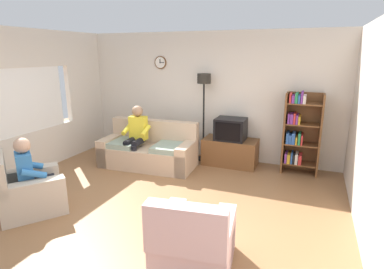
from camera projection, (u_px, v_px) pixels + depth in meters
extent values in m
plane|color=#8C603D|center=(151.00, 208.00, 4.63)|extent=(12.00, 12.00, 0.00)
cube|color=silver|center=(209.00, 96.00, 6.67)|extent=(6.20, 0.12, 2.70)
cylinder|color=brown|center=(160.00, 63.00, 6.81)|extent=(0.28, 0.03, 0.28)
cylinder|color=white|center=(160.00, 63.00, 6.80)|extent=(0.24, 0.01, 0.24)
cube|color=black|center=(160.00, 61.00, 6.78)|extent=(0.02, 0.01, 0.09)
cube|color=black|center=(162.00, 63.00, 6.78)|extent=(0.11, 0.01, 0.01)
cube|color=silver|center=(11.00, 159.00, 5.54)|extent=(0.12, 5.80, 0.80)
cube|color=silver|center=(85.00, 91.00, 7.17)|extent=(0.12, 1.10, 1.20)
cube|color=white|center=(19.00, 102.00, 5.54)|extent=(0.04, 2.00, 1.30)
cube|color=white|center=(17.00, 102.00, 5.55)|extent=(0.03, 1.90, 1.20)
cube|color=silver|center=(383.00, 141.00, 3.26)|extent=(0.12, 5.80, 2.70)
cube|color=tan|center=(148.00, 156.00, 6.27)|extent=(1.95, 0.96, 0.42)
cube|color=tan|center=(155.00, 131.00, 6.48)|extent=(1.91, 0.32, 0.48)
cube|color=tan|center=(187.00, 157.00, 6.00)|extent=(0.27, 0.85, 0.56)
cube|color=tan|center=(112.00, 149.00, 6.50)|extent=(0.27, 0.85, 0.56)
cube|color=gray|center=(170.00, 147.00, 6.00)|extent=(0.64, 0.72, 0.10)
cube|color=gray|center=(125.00, 143.00, 6.30)|extent=(0.64, 0.72, 0.10)
cube|color=brown|center=(230.00, 152.00, 6.35)|extent=(1.10, 0.56, 0.55)
cube|color=black|center=(233.00, 147.00, 6.58)|extent=(1.10, 0.04, 0.03)
cube|color=black|center=(231.00, 129.00, 6.21)|extent=(0.60, 0.48, 0.44)
cube|color=black|center=(228.00, 132.00, 5.99)|extent=(0.50, 0.01, 0.36)
cube|color=brown|center=(284.00, 133.00, 5.90)|extent=(0.04, 0.36, 1.55)
cube|color=brown|center=(320.00, 136.00, 5.67)|extent=(0.04, 0.36, 1.55)
cube|color=brown|center=(302.00, 132.00, 5.94)|extent=(0.64, 0.02, 1.55)
cube|color=brown|center=(299.00, 163.00, 5.93)|extent=(0.60, 0.34, 0.02)
cube|color=#72338C|center=(286.00, 157.00, 5.98)|extent=(0.04, 0.28, 0.19)
cube|color=gold|center=(289.00, 157.00, 5.96)|extent=(0.06, 0.28, 0.18)
cube|color=#2D59A5|center=(292.00, 157.00, 5.94)|extent=(0.03, 0.28, 0.21)
cube|color=black|center=(294.00, 158.00, 5.93)|extent=(0.04, 0.28, 0.18)
cube|color=silver|center=(297.00, 158.00, 5.91)|extent=(0.05, 0.28, 0.20)
cube|color=red|center=(300.00, 159.00, 5.89)|extent=(0.06, 0.28, 0.18)
cube|color=brown|center=(301.00, 144.00, 5.83)|extent=(0.60, 0.34, 0.02)
cube|color=#2D59A5|center=(288.00, 137.00, 5.87)|extent=(0.05, 0.28, 0.20)
cube|color=#2D59A5|center=(291.00, 138.00, 5.86)|extent=(0.04, 0.28, 0.17)
cube|color=#2D59A5|center=(294.00, 138.00, 5.83)|extent=(0.06, 0.28, 0.21)
cube|color=gold|center=(297.00, 140.00, 5.82)|extent=(0.03, 0.28, 0.14)
cube|color=#267F4C|center=(299.00, 138.00, 5.80)|extent=(0.04, 0.28, 0.21)
cube|color=red|center=(302.00, 139.00, 5.78)|extent=(0.03, 0.28, 0.19)
cube|color=brown|center=(303.00, 124.00, 5.73)|extent=(0.60, 0.34, 0.02)
cube|color=#72338C|center=(289.00, 118.00, 5.78)|extent=(0.03, 0.28, 0.19)
cube|color=#72338C|center=(292.00, 118.00, 5.76)|extent=(0.05, 0.28, 0.18)
cube|color=red|center=(295.00, 118.00, 5.74)|extent=(0.04, 0.28, 0.20)
cube|color=#72338C|center=(297.00, 119.00, 5.73)|extent=(0.04, 0.28, 0.17)
cube|color=gold|center=(300.00, 120.00, 5.72)|extent=(0.04, 0.28, 0.15)
cube|color=brown|center=(305.00, 104.00, 5.63)|extent=(0.60, 0.34, 0.02)
cube|color=red|center=(291.00, 98.00, 5.68)|extent=(0.03, 0.28, 0.17)
cube|color=#72338C|center=(294.00, 99.00, 5.67)|extent=(0.05, 0.28, 0.14)
cube|color=#267F4C|center=(297.00, 98.00, 5.64)|extent=(0.05, 0.28, 0.18)
cube|color=#2D59A5|center=(299.00, 99.00, 5.63)|extent=(0.04, 0.28, 0.15)
cube|color=#72338C|center=(302.00, 97.00, 5.60)|extent=(0.03, 0.28, 0.21)
cube|color=silver|center=(305.00, 99.00, 5.60)|extent=(0.05, 0.28, 0.15)
cylinder|color=black|center=(203.00, 158.00, 6.73)|extent=(0.28, 0.28, 0.03)
cylinder|color=black|center=(204.00, 121.00, 6.52)|extent=(0.04, 0.04, 1.70)
cylinder|color=black|center=(204.00, 78.00, 6.29)|extent=(0.28, 0.28, 0.20)
cube|color=#BCAD99|center=(33.00, 198.00, 4.51)|extent=(1.14, 1.15, 0.40)
cube|color=#BCAD99|center=(32.00, 185.00, 4.74)|extent=(0.64, 0.76, 0.56)
cube|color=#BCAD99|center=(36.00, 200.00, 4.25)|extent=(0.64, 0.76, 0.56)
cube|color=beige|center=(195.00, 248.00, 3.35)|extent=(0.91, 0.94, 0.40)
cube|color=beige|center=(186.00, 230.00, 2.88)|extent=(0.82, 0.29, 0.50)
cube|color=beige|center=(169.00, 237.00, 3.41)|extent=(0.31, 0.82, 0.56)
cube|color=beige|center=(223.00, 244.00, 3.27)|extent=(0.31, 0.82, 0.56)
cube|color=yellow|center=(138.00, 128.00, 6.25)|extent=(0.35, 0.22, 0.48)
sphere|color=#A37A5B|center=(137.00, 111.00, 6.15)|extent=(0.22, 0.22, 0.22)
cylinder|color=black|center=(138.00, 142.00, 6.11)|extent=(0.15, 0.39, 0.13)
cylinder|color=black|center=(130.00, 141.00, 6.16)|extent=(0.15, 0.39, 0.13)
cylinder|color=black|center=(135.00, 158.00, 6.00)|extent=(0.12, 0.12, 0.52)
cylinder|color=black|center=(126.00, 157.00, 6.06)|extent=(0.12, 0.12, 0.52)
cylinder|color=yellow|center=(146.00, 131.00, 6.10)|extent=(0.11, 0.34, 0.20)
cylinder|color=yellow|center=(127.00, 129.00, 6.22)|extent=(0.11, 0.34, 0.20)
cube|color=#3372B2|center=(25.00, 169.00, 4.36)|extent=(0.39, 0.36, 0.48)
sphere|color=tan|center=(22.00, 145.00, 4.28)|extent=(0.22, 0.22, 0.22)
cylinder|color=black|center=(41.00, 180.00, 4.60)|extent=(0.33, 0.38, 0.13)
cylinder|color=black|center=(42.00, 184.00, 4.45)|extent=(0.33, 0.38, 0.13)
cylinder|color=black|center=(56.00, 190.00, 4.75)|extent=(0.15, 0.15, 0.40)
cylinder|color=black|center=(58.00, 195.00, 4.60)|extent=(0.15, 0.15, 0.40)
cylinder|color=#3372B2|center=(31.00, 165.00, 4.59)|extent=(0.27, 0.32, 0.20)
cylinder|color=#3372B2|center=(34.00, 174.00, 4.25)|extent=(0.27, 0.32, 0.20)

